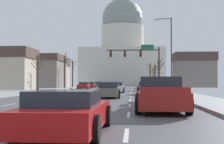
% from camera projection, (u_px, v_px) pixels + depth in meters
% --- Properties ---
extents(ground, '(20.00, 180.00, 0.20)m').
position_uv_depth(ground, '(100.00, 93.00, 37.98)').
color(ground, '#4A4A4F').
extents(signal_gantry, '(7.91, 0.41, 6.67)m').
position_uv_depth(signal_gantry, '(140.00, 57.00, 49.79)').
color(signal_gantry, '#28282D').
rests_on(signal_gantry, ground).
extents(street_lamp_right, '(2.05, 0.24, 8.69)m').
position_uv_depth(street_lamp_right, '(169.00, 48.00, 39.07)').
color(street_lamp_right, '#333338').
rests_on(street_lamp_right, ground).
extents(capitol_building, '(29.43, 21.72, 34.04)m').
position_uv_depth(capitol_building, '(122.00, 51.00, 122.53)').
color(capitol_building, beige).
rests_on(capitol_building, ground).
extents(sedan_near_00, '(2.00, 4.52, 1.29)m').
position_uv_depth(sedan_near_00, '(144.00, 87.00, 46.38)').
color(sedan_near_00, navy).
rests_on(sedan_near_00, ground).
extents(sedan_near_01, '(1.94, 4.45, 1.26)m').
position_uv_depth(sedan_near_01, '(116.00, 88.00, 40.44)').
color(sedan_near_01, silver).
rests_on(sedan_near_01, ground).
extents(sedan_near_02, '(2.05, 4.65, 1.27)m').
position_uv_depth(sedan_near_02, '(148.00, 89.00, 34.70)').
color(sedan_near_02, '#B71414').
rests_on(sedan_near_02, ground).
extents(sedan_near_03, '(2.05, 4.72, 1.29)m').
position_uv_depth(sedan_near_03, '(109.00, 91.00, 27.65)').
color(sedan_near_03, '#6B6056').
rests_on(sedan_near_03, ground).
extents(sedan_near_04, '(2.09, 4.36, 1.29)m').
position_uv_depth(sedan_near_04, '(158.00, 93.00, 20.98)').
color(sedan_near_04, '#1E7247').
rests_on(sedan_near_04, ground).
extents(pickup_truck_near_05, '(2.44, 5.76, 1.58)m').
position_uv_depth(pickup_truck_near_05, '(161.00, 95.00, 15.50)').
color(pickup_truck_near_05, maroon).
rests_on(pickup_truck_near_05, ground).
extents(sedan_near_06, '(2.12, 4.63, 1.13)m').
position_uv_depth(sedan_near_06, '(67.00, 113.00, 8.77)').
color(sedan_near_06, '#B71414').
rests_on(sedan_near_06, ground).
extents(sedan_oncoming_00, '(2.07, 4.35, 1.21)m').
position_uv_depth(sedan_oncoming_00, '(84.00, 86.00, 59.69)').
color(sedan_oncoming_00, '#B71414').
rests_on(sedan_oncoming_00, ground).
extents(sedan_oncoming_01, '(2.20, 4.67, 1.19)m').
position_uv_depth(sedan_oncoming_01, '(90.00, 85.00, 72.23)').
color(sedan_oncoming_01, '#B71414').
rests_on(sedan_oncoming_01, ground).
extents(sedan_oncoming_02, '(2.08, 4.25, 1.18)m').
position_uv_depth(sedan_oncoming_02, '(95.00, 85.00, 80.19)').
color(sedan_oncoming_02, '#1E7247').
rests_on(sedan_oncoming_02, ground).
extents(sedan_oncoming_03, '(2.09, 4.37, 1.23)m').
position_uv_depth(sedan_oncoming_03, '(99.00, 84.00, 90.25)').
color(sedan_oncoming_03, navy).
rests_on(sedan_oncoming_03, ground).
extents(flank_building_01, '(10.35, 10.27, 6.85)m').
position_uv_depth(flank_building_01, '(39.00, 71.00, 70.26)').
color(flank_building_01, slate).
rests_on(flank_building_01, ground).
extents(flank_building_02, '(9.43, 10.06, 6.99)m').
position_uv_depth(flank_building_02, '(47.00, 72.00, 80.93)').
color(flank_building_02, '#B2A38E').
rests_on(flank_building_02, ground).
extents(flank_building_03, '(8.97, 7.29, 7.63)m').
position_uv_depth(flank_building_03, '(194.00, 70.00, 74.25)').
color(flank_building_03, slate).
rests_on(flank_building_03, ground).
extents(bare_tree_00, '(1.50, 1.80, 5.31)m').
position_uv_depth(bare_tree_00, '(153.00, 76.00, 85.91)').
color(bare_tree_00, '#423328').
rests_on(bare_tree_00, ground).
extents(bare_tree_01, '(2.02, 1.77, 4.72)m').
position_uv_depth(bare_tree_01, '(38.00, 72.00, 43.64)').
color(bare_tree_01, brown).
rests_on(bare_tree_01, ground).
extents(bare_tree_02, '(2.49, 1.99, 5.46)m').
position_uv_depth(bare_tree_02, '(155.00, 75.00, 74.33)').
color(bare_tree_02, brown).
rests_on(bare_tree_02, ground).
extents(bare_tree_03, '(1.21, 1.93, 6.43)m').
position_uv_depth(bare_tree_03, '(65.00, 71.00, 60.93)').
color(bare_tree_03, '#423328').
rests_on(bare_tree_03, ground).
extents(bare_tree_04, '(1.96, 2.61, 5.44)m').
position_uv_depth(bare_tree_04, '(159.00, 73.00, 61.05)').
color(bare_tree_04, brown).
rests_on(bare_tree_04, ground).
extents(bare_tree_05, '(1.17, 3.07, 5.80)m').
position_uv_depth(bare_tree_05, '(73.00, 73.00, 69.98)').
color(bare_tree_05, '#423328').
rests_on(bare_tree_05, ground).
extents(bare_tree_06, '(1.90, 1.98, 5.53)m').
position_uv_depth(bare_tree_06, '(150.00, 74.00, 80.87)').
color(bare_tree_06, brown).
rests_on(bare_tree_06, ground).
extents(pedestrian_00, '(0.35, 0.34, 1.66)m').
position_uv_depth(pedestrian_00, '(163.00, 83.00, 44.88)').
color(pedestrian_00, black).
rests_on(pedestrian_00, ground).
extents(pedestrian_01, '(0.35, 0.34, 1.72)m').
position_uv_depth(pedestrian_01, '(167.00, 83.00, 42.41)').
color(pedestrian_01, black).
rests_on(pedestrian_01, ground).
extents(bicycle_parked, '(0.12, 1.77, 0.85)m').
position_uv_depth(bicycle_parked, '(167.00, 88.00, 41.02)').
color(bicycle_parked, black).
rests_on(bicycle_parked, ground).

